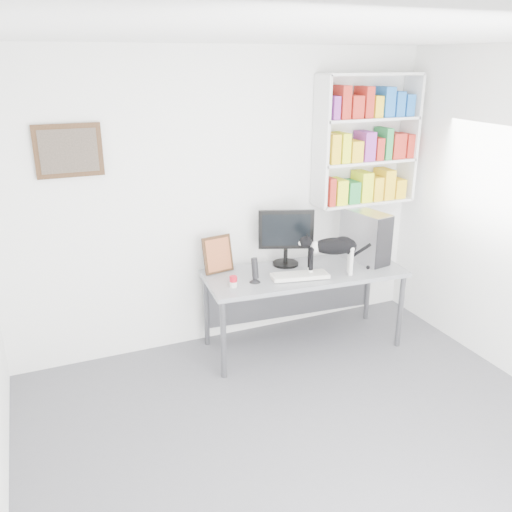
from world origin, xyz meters
name	(u,v)px	position (x,y,z in m)	size (l,w,h in m)	color
room	(338,279)	(0.00, 0.00, 1.35)	(4.01, 4.01, 2.70)	#59585E
bookshelf	(367,140)	(1.40, 1.85, 1.85)	(1.03, 0.28, 1.24)	silver
wall_art	(69,151)	(-1.30, 1.97, 1.90)	(0.52, 0.04, 0.42)	#3F2914
desk	(303,309)	(0.59, 1.50, 0.38)	(1.82, 0.71, 0.76)	gray
monitor	(286,237)	(0.50, 1.72, 1.03)	(0.51, 0.24, 0.54)	black
keyboard	(300,276)	(0.48, 1.38, 0.78)	(0.50, 0.19, 0.04)	silver
pc_tower	(365,236)	(1.24, 1.54, 1.00)	(0.22, 0.48, 0.48)	#AFAFB4
speaker	(255,270)	(0.07, 1.44, 0.87)	(0.10, 0.10, 0.23)	black
leaning_print	(218,254)	(-0.14, 1.80, 0.93)	(0.28, 0.11, 0.35)	#3F2914
soup_can	(233,282)	(-0.14, 1.42, 0.81)	(0.07, 0.07, 0.10)	red
cat	(332,255)	(0.78, 1.35, 0.94)	(0.58, 0.16, 0.36)	black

